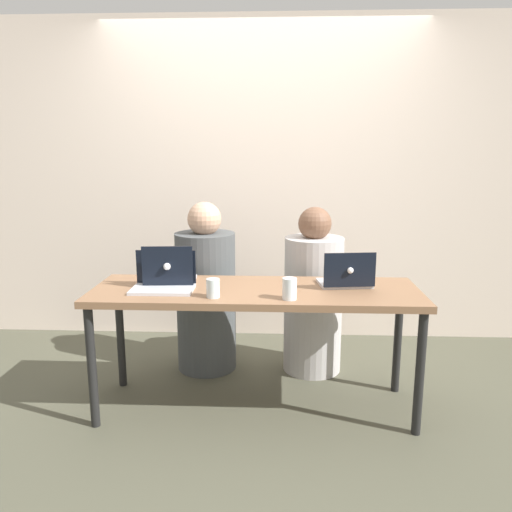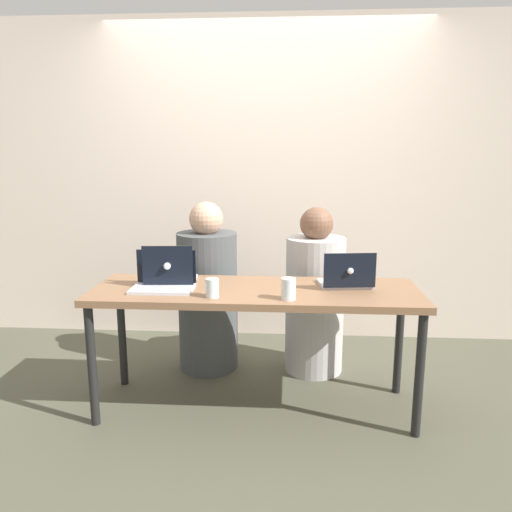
{
  "view_description": "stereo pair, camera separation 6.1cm",
  "coord_description": "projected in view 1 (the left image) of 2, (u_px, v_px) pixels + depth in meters",
  "views": [
    {
      "loc": [
        0.13,
        -2.77,
        1.52
      ],
      "look_at": [
        0.0,
        0.06,
        0.92
      ],
      "focal_mm": 35.0,
      "sensor_mm": 36.0,
      "label": 1
    },
    {
      "loc": [
        0.19,
        -2.76,
        1.52
      ],
      "look_at": [
        0.0,
        0.06,
        0.92
      ],
      "focal_mm": 35.0,
      "sensor_mm": 36.0,
      "label": 2
    }
  ],
  "objects": [
    {
      "name": "ground_plane",
      "position": [
        256.0,
        407.0,
        3.02
      ],
      "size": [
        12.0,
        12.0,
        0.0
      ],
      "primitive_type": "plane",
      "color": "#4B4A3B"
    },
    {
      "name": "back_wall",
      "position": [
        263.0,
        183.0,
        4.02
      ],
      "size": [
        4.9,
        0.1,
        2.54
      ],
      "primitive_type": "cube",
      "color": "beige",
      "rests_on": "ground"
    },
    {
      "name": "desk",
      "position": [
        256.0,
        300.0,
        2.88
      ],
      "size": [
        1.88,
        0.6,
        0.74
      ],
      "color": "brown",
      "rests_on": "ground"
    },
    {
      "name": "person_on_left",
      "position": [
        206.0,
        296.0,
        3.48
      ],
      "size": [
        0.45,
        0.45,
        1.19
      ],
      "rotation": [
        0.0,
        0.0,
        3.23
      ],
      "color": "#45494B",
      "rests_on": "ground"
    },
    {
      "name": "person_on_right",
      "position": [
        313.0,
        299.0,
        3.45
      ],
      "size": [
        0.45,
        0.45,
        1.15
      ],
      "rotation": [
        0.0,
        0.0,
        3.02
      ],
      "color": "#B2ADAB",
      "rests_on": "ground"
    },
    {
      "name": "laptop_back_left",
      "position": [
        170.0,
        276.0,
        2.95
      ],
      "size": [
        0.31,
        0.3,
        0.25
      ],
      "rotation": [
        0.0,
        0.0,
        3.22
      ],
      "color": "silver",
      "rests_on": "desk"
    },
    {
      "name": "laptop_front_left",
      "position": [
        164.0,
        281.0,
        2.85
      ],
      "size": [
        0.35,
        0.25,
        0.21
      ],
      "rotation": [
        0.0,
        0.0,
        0.01
      ],
      "color": "silver",
      "rests_on": "desk"
    },
    {
      "name": "laptop_back_right",
      "position": [
        346.0,
        279.0,
        2.91
      ],
      "size": [
        0.32,
        0.27,
        0.22
      ],
      "rotation": [
        0.0,
        0.0,
        3.27
      ],
      "color": "#B7B5BB",
      "rests_on": "desk"
    },
    {
      "name": "water_glass_right",
      "position": [
        290.0,
        290.0,
        2.66
      ],
      "size": [
        0.08,
        0.08,
        0.12
      ],
      "color": "white",
      "rests_on": "desk"
    },
    {
      "name": "water_glass_left",
      "position": [
        213.0,
        289.0,
        2.69
      ],
      "size": [
        0.07,
        0.07,
        0.1
      ],
      "color": "silver",
      "rests_on": "desk"
    }
  ]
}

